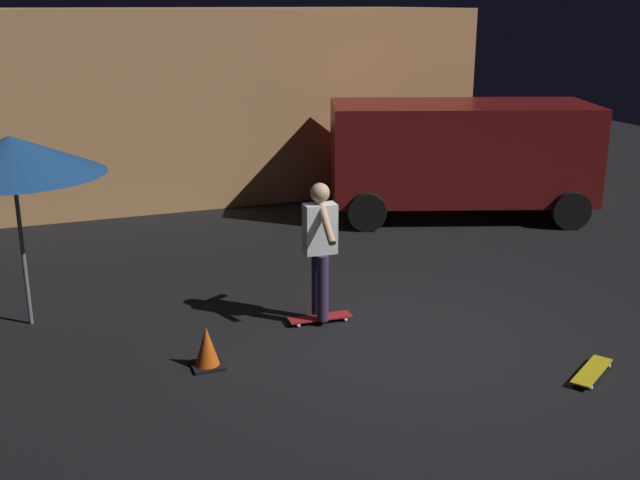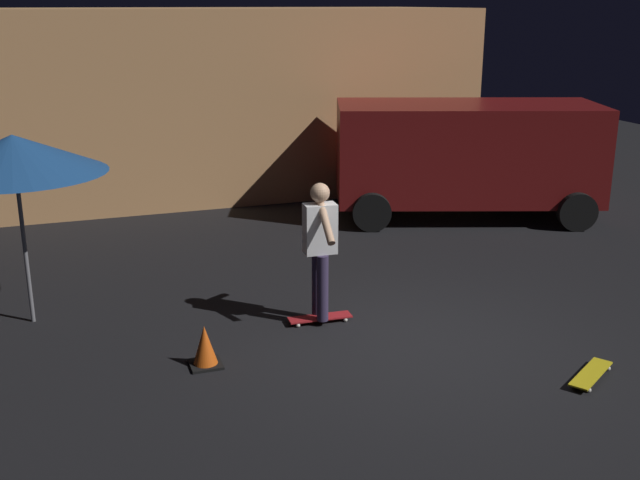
{
  "view_description": "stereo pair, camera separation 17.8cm",
  "coord_description": "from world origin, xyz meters",
  "px_view_note": "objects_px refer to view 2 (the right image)",
  "views": [
    {
      "loc": [
        -3.88,
        -7.16,
        3.74
      ],
      "look_at": [
        -0.87,
        0.99,
        1.05
      ],
      "focal_mm": 43.22,
      "sensor_mm": 36.0,
      "label": 1
    },
    {
      "loc": [
        -3.71,
        -7.22,
        3.74
      ],
      "look_at": [
        -0.87,
        0.99,
        1.05
      ],
      "focal_mm": 43.22,
      "sensor_mm": 36.0,
      "label": 2
    }
  ],
  "objects_px": {
    "skater": "(320,241)",
    "patio_umbrella": "(14,154)",
    "parked_van": "(467,153)",
    "skateboard_ridden": "(320,318)",
    "skateboard_spare": "(591,374)",
    "traffic_cone": "(205,348)"
  },
  "relations": [
    {
      "from": "skateboard_spare",
      "to": "patio_umbrella",
      "type": "bearing_deg",
      "value": 147.48
    },
    {
      "from": "parked_van",
      "to": "skateboard_ridden",
      "type": "xyz_separation_m",
      "value": [
        -4.1,
        -3.8,
        -1.11
      ]
    },
    {
      "from": "skateboard_ridden",
      "to": "skateboard_spare",
      "type": "bearing_deg",
      "value": -46.98
    },
    {
      "from": "skater",
      "to": "traffic_cone",
      "type": "relative_size",
      "value": 3.63
    },
    {
      "from": "parked_van",
      "to": "patio_umbrella",
      "type": "relative_size",
      "value": 2.16
    },
    {
      "from": "skater",
      "to": "patio_umbrella",
      "type": "bearing_deg",
      "value": 160.54
    },
    {
      "from": "parked_van",
      "to": "patio_umbrella",
      "type": "height_order",
      "value": "patio_umbrella"
    },
    {
      "from": "patio_umbrella",
      "to": "traffic_cone",
      "type": "distance_m",
      "value": 3.18
    },
    {
      "from": "skateboard_spare",
      "to": "skater",
      "type": "height_order",
      "value": "skater"
    },
    {
      "from": "parked_van",
      "to": "traffic_cone",
      "type": "distance_m",
      "value": 7.29
    },
    {
      "from": "skateboard_ridden",
      "to": "skater",
      "type": "distance_m",
      "value": 0.98
    },
    {
      "from": "skateboard_spare",
      "to": "traffic_cone",
      "type": "xyz_separation_m",
      "value": [
        -3.72,
        1.61,
        0.16
      ]
    },
    {
      "from": "patio_umbrella",
      "to": "skater",
      "type": "distance_m",
      "value": 3.66
    },
    {
      "from": "parked_van",
      "to": "skateboard_spare",
      "type": "bearing_deg",
      "value": -107.52
    },
    {
      "from": "parked_van",
      "to": "skateboard_spare",
      "type": "relative_size",
      "value": 6.52
    },
    {
      "from": "patio_umbrella",
      "to": "skateboard_spare",
      "type": "relative_size",
      "value": 3.02
    },
    {
      "from": "parked_van",
      "to": "skateboard_spare",
      "type": "xyz_separation_m",
      "value": [
        -1.93,
        -6.12,
        -1.11
      ]
    },
    {
      "from": "traffic_cone",
      "to": "skateboard_ridden",
      "type": "bearing_deg",
      "value": 24.67
    },
    {
      "from": "patio_umbrella",
      "to": "traffic_cone",
      "type": "bearing_deg",
      "value": -46.84
    },
    {
      "from": "skateboard_ridden",
      "to": "skater",
      "type": "height_order",
      "value": "skater"
    },
    {
      "from": "skateboard_ridden",
      "to": "traffic_cone",
      "type": "bearing_deg",
      "value": -155.33
    },
    {
      "from": "skateboard_spare",
      "to": "traffic_cone",
      "type": "bearing_deg",
      "value": 156.55
    }
  ]
}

